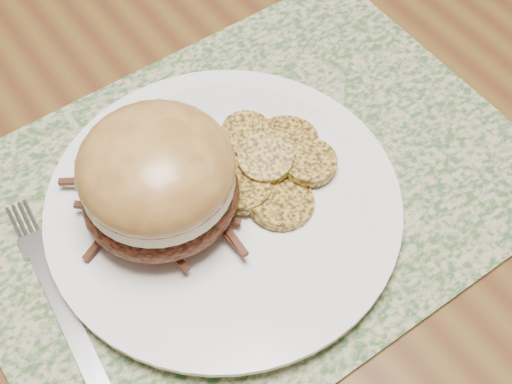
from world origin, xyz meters
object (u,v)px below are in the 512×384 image
dining_table (152,222)px  dinner_plate (224,206)px  pork_sandwich (158,179)px  fork (55,290)px

dining_table → dinner_plate: 0.12m
dining_table → pork_sandwich: pork_sandwich is taller
pork_sandwich → fork: bearing=-172.4°
dinner_plate → fork: bearing=174.2°
dining_table → pork_sandwich: size_ratio=11.77×
pork_sandwich → fork: 0.11m
pork_sandwich → fork: (-0.10, -0.00, -0.06)m
fork → dinner_plate: bearing=-0.4°
dining_table → pork_sandwich: bearing=-98.4°
pork_sandwich → fork: pork_sandwich is taller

